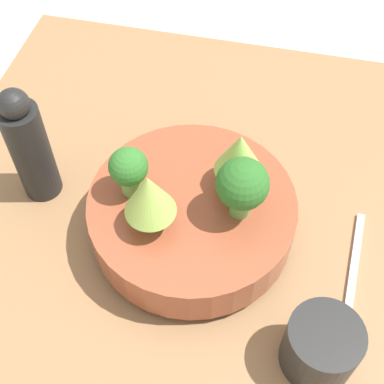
# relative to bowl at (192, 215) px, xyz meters

# --- Properties ---
(ground_plane) EXTENTS (6.00, 6.00, 0.00)m
(ground_plane) POSITION_rel_bowl_xyz_m (-0.04, 0.01, -0.08)
(ground_plane) COLOR beige
(table) EXTENTS (0.92, 0.77, 0.04)m
(table) POSITION_rel_bowl_xyz_m (-0.04, 0.01, -0.06)
(table) COLOR olive
(table) RESTS_ON ground_plane
(bowl) EXTENTS (0.27, 0.27, 0.07)m
(bowl) POSITION_rel_bowl_xyz_m (0.00, 0.00, 0.00)
(bowl) COLOR brown
(bowl) RESTS_ON table
(romanesco_piece_near) EXTENTS (0.06, 0.06, 0.09)m
(romanesco_piece_near) POSITION_rel_bowl_xyz_m (0.04, -0.05, 0.09)
(romanesco_piece_near) COLOR #6BA34C
(romanesco_piece_near) RESTS_ON bowl
(broccoli_floret_back) EXTENTS (0.05, 0.05, 0.07)m
(broccoli_floret_back) POSITION_rel_bowl_xyz_m (0.00, 0.08, 0.08)
(broccoli_floret_back) COLOR #6BA34C
(broccoli_floret_back) RESTS_ON bowl
(romanesco_piece_far) EXTENTS (0.06, 0.06, 0.09)m
(romanesco_piece_far) POSITION_rel_bowl_xyz_m (-0.04, 0.04, 0.09)
(romanesco_piece_far) COLOR #6BA34C
(romanesco_piece_far) RESTS_ON bowl
(broccoli_floret_front) EXTENTS (0.06, 0.06, 0.09)m
(broccoli_floret_front) POSITION_rel_bowl_xyz_m (-0.00, -0.06, 0.09)
(broccoli_floret_front) COLOR #609347
(broccoli_floret_front) RESTS_ON bowl
(cup) EXTENTS (0.09, 0.09, 0.08)m
(cup) POSITION_rel_bowl_xyz_m (-0.14, -0.18, -0.00)
(cup) COLOR black
(cup) RESTS_ON table
(pepper_mill) EXTENTS (0.05, 0.05, 0.19)m
(pepper_mill) POSITION_rel_bowl_xyz_m (0.03, 0.23, 0.05)
(pepper_mill) COLOR black
(pepper_mill) RESTS_ON table
(fork) EXTENTS (0.17, 0.02, 0.01)m
(fork) POSITION_rel_bowl_xyz_m (-0.01, -0.22, -0.04)
(fork) COLOR silver
(fork) RESTS_ON table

